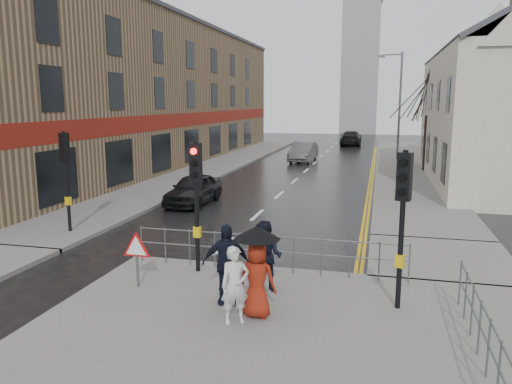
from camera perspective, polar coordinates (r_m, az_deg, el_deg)
The scene contains 23 objects.
ground at distance 13.24m, azimuth -7.75°, elevation -9.69°, with size 120.00×120.00×0.00m, color black.
near_pavement at distance 9.33m, azimuth 1.97°, elevation -18.08°, with size 10.00×9.00×0.14m, color #605E5B.
left_pavement at distance 36.57m, azimuth -3.95°, elevation 3.31°, with size 4.00×44.00×0.14m, color #605E5B.
right_pavement at distance 36.85m, azimuth 16.72°, elevation 2.95°, with size 4.00×40.00×0.14m, color #605E5B.
pavement_bridge_right at distance 15.31m, azimuth 20.31°, elevation -7.21°, with size 4.00×4.20×0.14m, color #605E5B.
building_left_terrace at distance 37.46m, azimuth -12.70°, elevation 10.81°, with size 8.00×42.00×10.00m, color #8A6E50.
church_tower at distance 73.74m, azimuth 11.81°, elevation 13.58°, with size 5.00×5.00×18.00m, color gray.
traffic_signal_near_left at distance 12.73m, azimuth -6.86°, elevation 0.97°, with size 0.28×0.27×3.40m.
traffic_signal_near_right at distance 10.74m, azimuth 16.45°, elevation -1.11°, with size 0.34×0.33×3.40m.
traffic_signal_far_left at distance 17.87m, azimuth -20.92°, elevation 3.04°, with size 0.34×0.33×3.40m.
guard_railing_front at distance 12.96m, azimuth 1.23°, elevation -6.04°, with size 7.14×0.04×1.00m.
guard_railing_side at distance 9.69m, azimuth 24.26°, elevation -12.85°, with size 0.04×4.54×1.00m.
warning_sign at distance 12.20m, azimuth -13.50°, elevation -6.49°, with size 0.80×0.07×1.35m.
street_lamp at distance 39.55m, azimuth 15.88°, elevation 10.20°, with size 1.83×0.25×8.00m.
tree_near at distance 33.66m, azimuth 19.12°, elevation 10.82°, with size 2.40×2.40×6.58m.
tree_far at distance 41.67m, azimuth 18.81°, elevation 9.64°, with size 2.40×2.40×5.64m.
pedestrian_a at distance 10.05m, azimuth -2.41°, elevation -10.58°, with size 0.57×0.38×1.57m, color silver.
pedestrian_b at distance 11.66m, azimuth 1.14°, elevation -7.35°, with size 0.81×0.63×1.66m, color black.
pedestrian_with_umbrella at distance 10.21m, azimuth 0.12°, elevation -8.45°, with size 0.96×0.96×1.93m.
pedestrian_d at distance 10.98m, azimuth -3.45°, elevation -8.19°, with size 1.04×0.43×1.77m, color black.
car_parked at distance 22.32m, azimuth -7.13°, elevation 0.31°, with size 1.57×3.91×1.33m, color black.
car_mid at distance 38.27m, azimuth 5.44°, elevation 4.58°, with size 1.54×4.41×1.45m, color #4C4E51.
car_far at distance 53.25m, azimuth 10.79°, elevation 6.08°, with size 2.11×5.19×1.51m, color black.
Camera 1 is at (4.69, -11.54, 4.51)m, focal length 35.00 mm.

